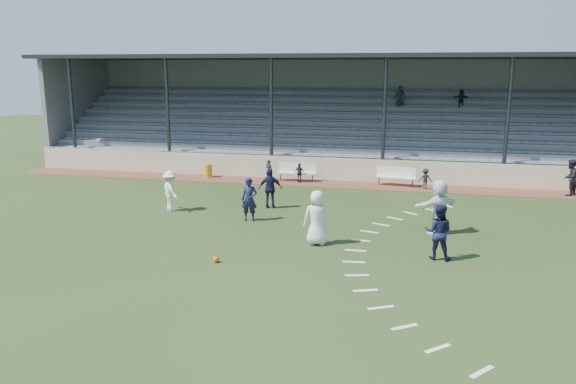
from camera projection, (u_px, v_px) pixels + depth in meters
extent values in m
plane|color=#263917|center=(272.00, 245.00, 19.15)|extent=(90.00, 90.00, 0.00)
cube|color=brown|center=(322.00, 184.00, 29.14)|extent=(34.00, 2.00, 0.02)
cube|color=beige|center=(325.00, 169.00, 30.01)|extent=(34.00, 0.18, 1.20)
cube|color=silver|center=(297.00, 173.00, 29.61)|extent=(2.02, 0.49, 0.06)
cube|color=silver|center=(297.00, 168.00, 29.76)|extent=(2.00, 0.15, 0.54)
cylinder|color=#2E3136|center=(281.00, 177.00, 29.81)|extent=(0.06, 0.06, 0.40)
cylinder|color=#2E3136|center=(312.00, 178.00, 29.51)|extent=(0.06, 0.06, 0.40)
cube|color=silver|center=(396.00, 178.00, 28.41)|extent=(2.03, 0.65, 0.06)
cube|color=silver|center=(396.00, 172.00, 28.57)|extent=(1.99, 0.31, 0.54)
cylinder|color=#2E3136|center=(379.00, 181.00, 28.75)|extent=(0.06, 0.06, 0.40)
cylinder|color=#2E3136|center=(412.00, 183.00, 28.18)|extent=(0.06, 0.06, 0.40)
cylinder|color=#C09016|center=(208.00, 171.00, 30.70)|extent=(0.45, 0.45, 0.71)
sphere|color=#E15B0D|center=(216.00, 259.00, 17.39)|extent=(0.20, 0.20, 0.20)
imported|color=white|center=(317.00, 218.00, 18.99)|extent=(1.01, 0.75, 1.88)
imported|color=#131635|center=(249.00, 199.00, 21.97)|extent=(0.67, 0.48, 1.71)
imported|color=#131635|center=(439.00, 232.00, 17.54)|extent=(0.94, 0.77, 1.77)
imported|color=white|center=(171.00, 191.00, 23.50)|extent=(1.25, 1.21, 1.71)
imported|color=#131635|center=(270.00, 188.00, 23.96)|extent=(1.06, 0.60, 1.71)
imported|color=white|center=(439.00, 207.00, 20.22)|extent=(1.82, 1.62, 2.00)
imported|color=black|center=(570.00, 177.00, 26.25)|extent=(1.01, 1.05, 1.71)
imported|color=black|center=(269.00, 170.00, 29.71)|extent=(0.46, 0.36, 1.12)
imported|color=black|center=(300.00, 173.00, 29.29)|extent=(0.64, 0.41, 1.01)
imported|color=black|center=(425.00, 179.00, 27.78)|extent=(0.73, 0.53, 1.01)
cube|color=gray|center=(327.00, 167.00, 30.53)|extent=(34.00, 0.80, 1.20)
cube|color=gray|center=(327.00, 155.00, 30.48)|extent=(33.00, 0.28, 0.10)
cube|color=gray|center=(329.00, 161.00, 31.25)|extent=(34.00, 0.80, 1.60)
cube|color=gray|center=(330.00, 146.00, 31.16)|extent=(33.00, 0.28, 0.10)
cube|color=gray|center=(331.00, 155.00, 31.97)|extent=(34.00, 0.80, 2.00)
cube|color=gray|center=(332.00, 137.00, 31.83)|extent=(33.00, 0.28, 0.10)
cube|color=gray|center=(333.00, 150.00, 32.68)|extent=(34.00, 0.80, 2.40)
cube|color=gray|center=(334.00, 128.00, 32.51)|extent=(33.00, 0.28, 0.10)
cube|color=gray|center=(335.00, 145.00, 33.40)|extent=(34.00, 0.80, 2.80)
cube|color=gray|center=(336.00, 120.00, 33.18)|extent=(33.00, 0.28, 0.10)
cube|color=gray|center=(337.00, 140.00, 34.12)|extent=(34.00, 0.80, 3.20)
cube|color=gray|center=(338.00, 112.00, 33.86)|extent=(33.00, 0.28, 0.10)
cube|color=gray|center=(339.00, 135.00, 34.84)|extent=(34.00, 0.80, 3.60)
cube|color=gray|center=(340.00, 105.00, 34.53)|extent=(33.00, 0.28, 0.10)
cube|color=gray|center=(341.00, 130.00, 35.56)|extent=(34.00, 0.80, 4.00)
cube|color=gray|center=(342.00, 98.00, 35.20)|extent=(33.00, 0.28, 0.10)
cube|color=gray|center=(343.00, 126.00, 36.27)|extent=(34.00, 0.80, 4.40)
cube|color=gray|center=(344.00, 91.00, 35.88)|extent=(33.00, 0.28, 0.10)
cube|color=gray|center=(344.00, 110.00, 36.63)|extent=(34.00, 0.40, 6.40)
cube|color=gray|center=(82.00, 109.00, 36.84)|extent=(0.30, 7.80, 6.40)
cube|color=black|center=(337.00, 57.00, 32.20)|extent=(34.60, 9.00, 0.22)
cylinder|color=#2E3136|center=(73.00, 114.00, 32.76)|extent=(0.20, 0.20, 6.50)
cylinder|color=#2E3136|center=(168.00, 116.00, 31.47)|extent=(0.20, 0.20, 6.50)
cylinder|color=#2E3136|center=(271.00, 118.00, 30.17)|extent=(0.20, 0.20, 6.50)
cylinder|color=#2E3136|center=(384.00, 120.00, 28.88)|extent=(0.20, 0.20, 6.50)
cylinder|color=#2E3136|center=(507.00, 123.00, 27.58)|extent=(0.20, 0.20, 6.50)
cylinder|color=#2E3136|center=(326.00, 157.00, 29.87)|extent=(34.00, 0.05, 0.05)
imported|color=black|center=(400.00, 96.00, 33.57)|extent=(0.68, 0.51, 1.26)
imported|color=black|center=(461.00, 98.00, 32.83)|extent=(1.03, 0.67, 1.06)
cube|color=white|center=(447.00, 206.00, 24.49)|extent=(0.54, 0.61, 0.01)
cube|color=white|center=(428.00, 209.00, 23.93)|extent=(0.59, 0.56, 0.01)
cube|color=white|center=(411.00, 213.00, 23.24)|extent=(0.64, 0.51, 0.01)
cube|color=white|center=(395.00, 218.00, 22.45)|extent=(0.67, 0.44, 0.01)
cube|color=white|center=(381.00, 224.00, 21.57)|extent=(0.70, 0.37, 0.01)
cube|color=white|center=(370.00, 232.00, 20.62)|extent=(0.71, 0.29, 0.01)
cube|color=white|center=(361.00, 240.00, 19.60)|extent=(0.71, 0.21, 0.01)
cube|color=white|center=(355.00, 250.00, 18.53)|extent=(0.70, 0.12, 0.01)
cube|color=white|center=(354.00, 262.00, 17.43)|extent=(0.71, 0.21, 0.01)
cube|color=white|center=(357.00, 275.00, 16.32)|extent=(0.71, 0.29, 0.01)
cube|color=white|center=(365.00, 290.00, 15.21)|extent=(0.70, 0.37, 0.01)
cube|color=white|center=(381.00, 308.00, 14.12)|extent=(0.67, 0.44, 0.01)
cube|color=white|center=(405.00, 327.00, 13.07)|extent=(0.64, 0.51, 0.01)
cube|color=white|center=(438.00, 348.00, 12.08)|extent=(0.59, 0.56, 0.01)
cube|color=white|center=(482.00, 372.00, 11.15)|extent=(0.54, 0.61, 0.01)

